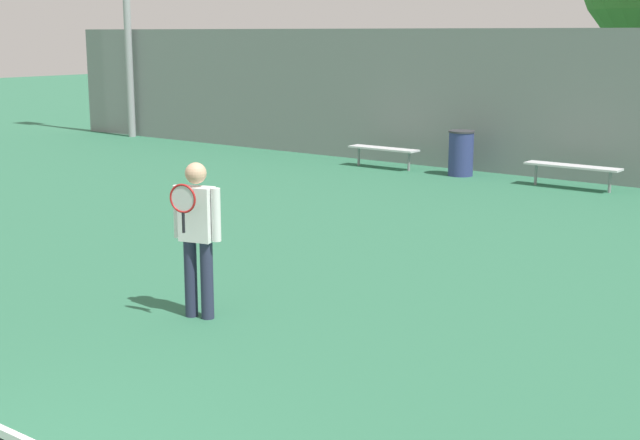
% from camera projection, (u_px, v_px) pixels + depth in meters
% --- Properties ---
extents(tennis_player, '(0.55, 0.47, 1.72)m').
position_uv_depth(tennis_player, '(197.00, 230.00, 9.60)').
color(tennis_player, '#282D47').
rests_on(tennis_player, ground_plane).
extents(bench_courtside_near, '(1.73, 0.40, 0.47)m').
position_uv_depth(bench_courtside_near, '(383.00, 150.00, 20.49)').
color(bench_courtside_near, silver).
rests_on(bench_courtside_near, ground_plane).
extents(bench_courtside_far, '(1.93, 0.40, 0.47)m').
position_uv_depth(bench_courtside_far, '(572.00, 167.00, 17.78)').
color(bench_courtside_far, silver).
rests_on(bench_courtside_far, ground_plane).
extents(trash_bin, '(0.57, 0.57, 0.99)m').
position_uv_depth(trash_bin, '(461.00, 153.00, 19.40)').
color(trash_bin, navy).
rests_on(trash_bin, ground_plane).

